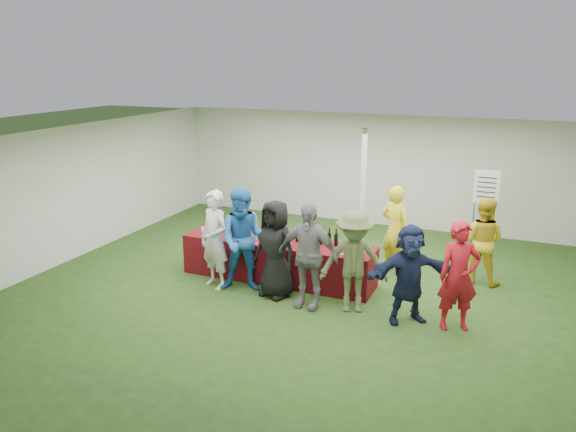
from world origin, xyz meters
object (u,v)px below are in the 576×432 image
at_px(customer_3, 308,255).
at_px(customer_4, 354,262).
at_px(dump_bucket, 356,251).
at_px(staff_pourer, 396,230).
at_px(customer_6, 459,276).
at_px(customer_2, 275,249).
at_px(customer_1, 244,240).
at_px(wine_list_sign, 486,194).
at_px(staff_back, 482,240).
at_px(customer_5, 409,274).
at_px(customer_0, 215,240).
at_px(serving_table, 278,260).

xyz_separation_m(customer_3, customer_4, (0.75, 0.12, -0.04)).
xyz_separation_m(dump_bucket, staff_pourer, (0.36, 1.42, 0.02)).
distance_m(staff_pourer, customer_6, 2.37).
bearing_deg(customer_2, customer_1, -165.68).
bearing_deg(customer_1, wine_list_sign, 24.51).
relative_size(staff_pourer, customer_2, 1.00).
distance_m(staff_back, customer_5, 2.30).
relative_size(dump_bucket, staff_pourer, 0.13).
bearing_deg(customer_1, staff_pourer, 20.18).
bearing_deg(customer_6, customer_0, 156.18).
bearing_deg(customer_5, customer_1, 143.43).
relative_size(staff_back, customer_1, 0.87).
xyz_separation_m(customer_0, customer_6, (4.17, 0.02, -0.04)).
xyz_separation_m(serving_table, staff_back, (3.45, 1.34, 0.43)).
xyz_separation_m(customer_1, customer_6, (3.63, -0.07, -0.08)).
relative_size(dump_bucket, customer_3, 0.12).
bearing_deg(customer_6, wine_list_sign, 64.74).
distance_m(dump_bucket, customer_1, 1.94).
relative_size(customer_2, customer_6, 1.01).
distance_m(wine_list_sign, customer_3, 4.51).
xyz_separation_m(customer_0, customer_4, (2.55, 0.01, -0.05)).
distance_m(dump_bucket, customer_5, 1.16).
height_order(customer_3, customer_5, customer_3).
bearing_deg(staff_pourer, customer_2, 73.66).
distance_m(serving_table, wine_list_sign, 4.53).
bearing_deg(dump_bucket, customer_6, -16.38).
bearing_deg(serving_table, customer_0, -139.88).
distance_m(dump_bucket, staff_back, 2.47).
height_order(customer_1, customer_4, customer_1).
xyz_separation_m(customer_0, customer_1, (0.54, 0.09, 0.04)).
bearing_deg(serving_table, customer_3, -43.39).
distance_m(wine_list_sign, customer_1, 5.15).
relative_size(serving_table, staff_pourer, 2.10).
bearing_deg(wine_list_sign, serving_table, -139.13).
distance_m(customer_1, customer_4, 2.01).
relative_size(dump_bucket, wine_list_sign, 0.12).
bearing_deg(customer_3, customer_1, 172.62).
xyz_separation_m(dump_bucket, customer_1, (-1.89, -0.44, 0.08)).
relative_size(serving_table, customer_0, 2.03).
bearing_deg(customer_1, customer_2, -21.98).
relative_size(serving_table, customer_5, 2.28).
height_order(wine_list_sign, customer_0, wine_list_sign).
bearing_deg(wine_list_sign, customer_3, -122.95).
height_order(serving_table, customer_4, customer_4).
bearing_deg(customer_4, customer_2, 158.94).
bearing_deg(customer_5, dump_bucket, 116.97).
height_order(serving_table, staff_pourer, staff_pourer).
distance_m(staff_pourer, customer_4, 1.95).
bearing_deg(wine_list_sign, customer_5, -102.31).
height_order(wine_list_sign, customer_3, wine_list_sign).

